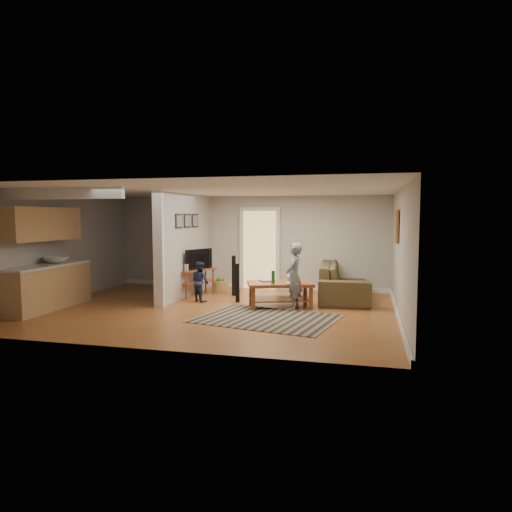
# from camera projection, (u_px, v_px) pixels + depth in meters

# --- Properties ---
(ground) EXTENTS (7.50, 7.50, 0.00)m
(ground) POSITION_uv_depth(u_px,v_px,m) (214.00, 309.00, 9.63)
(ground) COLOR brown
(ground) RESTS_ON ground
(room_shell) EXTENTS (7.54, 6.02, 2.52)m
(room_shell) POSITION_uv_depth(u_px,v_px,m) (174.00, 239.00, 10.17)
(room_shell) COLOR beige
(room_shell) RESTS_ON ground
(area_rug) EXTENTS (2.91, 2.37, 0.01)m
(area_rug) POSITION_uv_depth(u_px,v_px,m) (267.00, 318.00, 8.74)
(area_rug) COLOR black
(area_rug) RESTS_ON ground
(sofa) EXTENTS (1.28, 2.92, 0.83)m
(sofa) POSITION_uv_depth(u_px,v_px,m) (344.00, 298.00, 10.98)
(sofa) COLOR #463F23
(sofa) RESTS_ON ground
(coffee_table) EXTENTS (1.56, 1.20, 0.81)m
(coffee_table) POSITION_uv_depth(u_px,v_px,m) (281.00, 288.00, 9.86)
(coffee_table) COLOR brown
(coffee_table) RESTS_ON ground
(tv_console) EXTENTS (0.81, 1.14, 0.92)m
(tv_console) POSITION_uv_depth(u_px,v_px,m) (196.00, 271.00, 11.17)
(tv_console) COLOR brown
(tv_console) RESTS_ON ground
(speaker_left) EXTENTS (0.10, 0.10, 0.89)m
(speaker_left) POSITION_uv_depth(u_px,v_px,m) (238.00, 283.00, 10.37)
(speaker_left) COLOR black
(speaker_left) RESTS_ON ground
(speaker_right) EXTENTS (0.11, 0.11, 0.99)m
(speaker_right) POSITION_uv_depth(u_px,v_px,m) (234.00, 276.00, 11.25)
(speaker_right) COLOR black
(speaker_right) RESTS_ON ground
(toy_basket) EXTENTS (0.42, 0.42, 0.38)m
(toy_basket) POSITION_uv_depth(u_px,v_px,m) (220.00, 285.00, 11.92)
(toy_basket) COLOR #A68848
(toy_basket) RESTS_ON ground
(child) EXTENTS (0.37, 0.53, 1.41)m
(child) POSITION_uv_depth(u_px,v_px,m) (294.00, 309.00, 9.63)
(child) COLOR gray
(child) RESTS_ON ground
(toddler) EXTENTS (0.57, 0.55, 0.93)m
(toddler) POSITION_uv_depth(u_px,v_px,m) (200.00, 301.00, 10.52)
(toddler) COLOR #1E233F
(toddler) RESTS_ON ground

